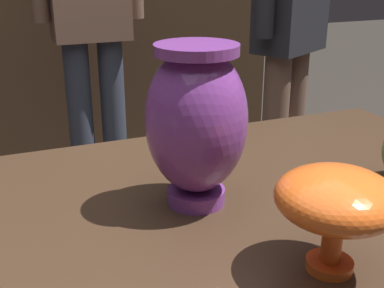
% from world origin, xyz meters
% --- Properties ---
extents(back_display_shelf, '(2.60, 0.40, 0.99)m').
position_xyz_m(back_display_shelf, '(0.00, 2.20, 0.49)').
color(back_display_shelf, '#422D1E').
rests_on(back_display_shelf, ground_plane).
extents(vase_centerpiece, '(0.15, 0.15, 0.25)m').
position_xyz_m(vase_centerpiece, '(0.02, -0.00, 0.94)').
color(vase_centerpiece, '#7A388E').
rests_on(vase_centerpiece, display_plinth).
extents(vase_right_accent, '(0.15, 0.15, 0.13)m').
position_xyz_m(vase_right_accent, '(0.10, -0.23, 0.89)').
color(vase_right_accent, '#E55B1E').
rests_on(vase_right_accent, display_plinth).
extents(visitor_near_right, '(0.42, 0.31, 1.60)m').
position_xyz_m(visitor_near_right, '(0.90, 1.12, 0.94)').
color(visitor_near_right, brown).
rests_on(visitor_near_right, ground_plane).
extents(visitor_center_back, '(0.47, 0.19, 1.67)m').
position_xyz_m(visitor_center_back, '(0.16, 1.51, 0.99)').
color(visitor_center_back, '#333847').
rests_on(visitor_center_back, ground_plane).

